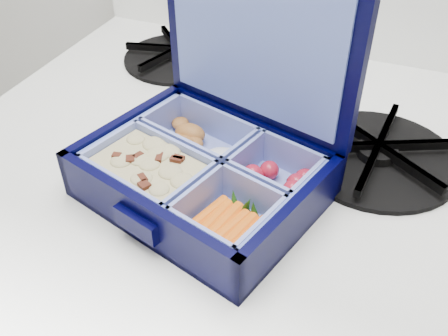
% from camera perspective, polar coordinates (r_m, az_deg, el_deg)
% --- Properties ---
extents(bento_box, '(0.26, 0.23, 0.05)m').
position_cam_1_polar(bento_box, '(0.50, -2.48, -0.78)').
color(bento_box, black).
rests_on(bento_box, stove).
extents(burner_grate, '(0.24, 0.24, 0.03)m').
position_cam_1_polar(burner_grate, '(0.58, 17.13, 1.99)').
color(burner_grate, black).
rests_on(burner_grate, stove).
extents(burner_grate_rear, '(0.19, 0.19, 0.02)m').
position_cam_1_polar(burner_grate_rear, '(0.76, -5.25, 12.86)').
color(burner_grate_rear, black).
rests_on(burner_grate_rear, stove).
extents(fork, '(0.07, 0.20, 0.01)m').
position_cam_1_polar(fork, '(0.61, 9.00, 4.21)').
color(fork, silver).
rests_on(fork, stove).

